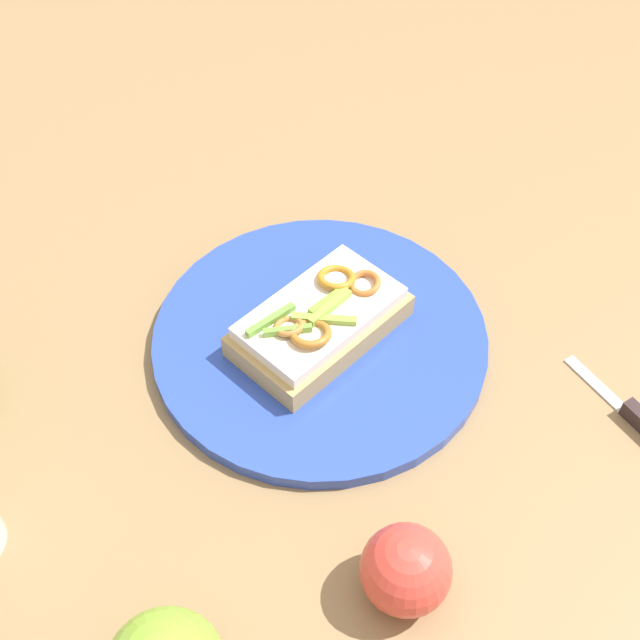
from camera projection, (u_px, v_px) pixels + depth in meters
The scene contains 5 objects.
ground_plane at pixel (320, 343), 0.80m from camera, with size 2.00×2.00×0.00m, color olive.
plate at pixel (320, 339), 0.79m from camera, with size 0.31×0.31×0.01m, color #2A47B3.
sandwich at pixel (320, 321), 0.77m from camera, with size 0.16×0.19×0.05m.
apple_2 at pixel (406, 570), 0.62m from camera, with size 0.07×0.07×0.07m, color #D43F33.
knife at pixel (635, 416), 0.74m from camera, with size 0.10×0.09×0.02m.
Camera 1 is at (-0.12, 0.49, 0.62)m, focal length 47.27 mm.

